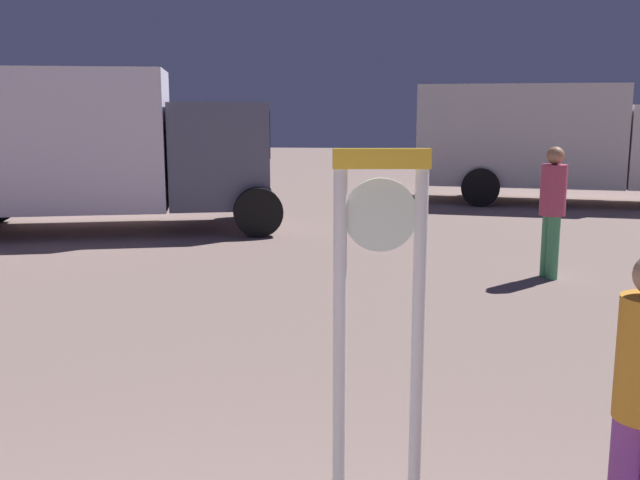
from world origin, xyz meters
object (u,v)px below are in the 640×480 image
Objects in this scene: standing_clock at (379,308)px; box_truck_near at (70,144)px; person_distant at (552,205)px; box_truck_far at (553,138)px.

standing_clock is 0.28× the size of box_truck_near.
standing_clock reaches higher than person_distant.
box_truck_far is (4.06, 14.52, 0.26)m from standing_clock.
standing_clock is 6.78m from person_distant.
person_distant is 8.36m from box_truck_far.
box_truck_near is at bearing 121.62° from standing_clock.
box_truck_far is at bearing 77.75° from person_distant.
person_distant is 0.25× the size of box_truck_far.
box_truck_near reaches higher than standing_clock.
person_distant is at bearing 70.19° from standing_clock.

